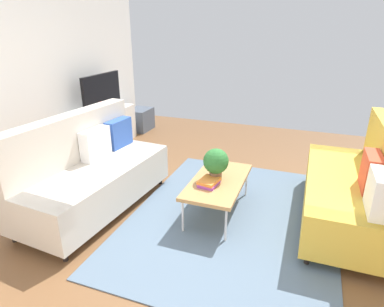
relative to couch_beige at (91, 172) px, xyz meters
name	(u,v)px	position (x,y,z in m)	size (l,w,h in m)	color
ground_plane	(210,219)	(0.20, -1.39, -0.45)	(7.68, 7.68, 0.00)	brown
area_rug	(233,217)	(0.33, -1.62, -0.44)	(2.90, 2.20, 0.01)	slate
couch_beige	(91,172)	(0.00, 0.00, 0.00)	(1.96, 0.99, 1.10)	beige
couch_green	(356,187)	(0.66, -2.84, 0.00)	(1.90, 0.85, 1.10)	gold
coffee_table	(218,182)	(0.38, -1.42, -0.05)	(1.10, 0.56, 0.42)	#B7844C
tv_console	(105,129)	(1.81, 1.07, -0.13)	(1.40, 0.44, 0.64)	silver
tv	(102,94)	(1.81, 1.05, 0.51)	(1.00, 0.20, 0.64)	black
storage_trunk	(140,119)	(2.91, 0.97, -0.23)	(0.52, 0.40, 0.44)	#4C5666
potted_plant	(216,162)	(0.36, -1.39, 0.18)	(0.28, 0.28, 0.37)	brown
table_book_0	(209,184)	(0.22, -1.36, -0.01)	(0.24, 0.18, 0.03)	purple
table_book_1	(209,181)	(0.22, -1.36, 0.02)	(0.24, 0.18, 0.03)	orange
vase_0	(78,116)	(1.23, 1.12, 0.26)	(0.14, 0.14, 0.13)	#4C72B2
vase_1	(86,112)	(1.43, 1.12, 0.27)	(0.12, 0.12, 0.15)	#4C72B2
bottle_0	(97,109)	(1.61, 1.03, 0.29)	(0.04, 0.04, 0.19)	gold
bottle_1	(100,107)	(1.70, 1.03, 0.29)	(0.06, 0.06, 0.20)	red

